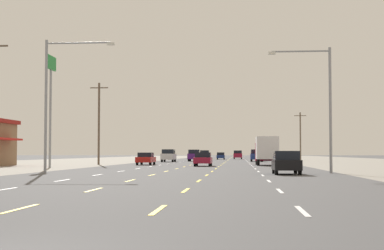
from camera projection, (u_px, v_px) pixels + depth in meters
The scene contains 19 objects.
ground_plane at pixel (208, 164), 73.21m from camera, with size 572.00×572.00×0.00m, color #4C4C4F.
lot_apron_left at pixel (17, 164), 75.15m from camera, with size 28.00×440.00×0.01m, color gray.
lane_markings at pixel (218, 160), 111.55m from camera, with size 10.64×227.60×0.01m.
signal_span_wire at pixel (133, 30), 16.51m from camera, with size 26.53×0.53×8.51m.
hatchback_far_right_nearest at pixel (286, 162), 38.36m from camera, with size 1.72×3.90×1.54m.
sedan_center_turn_near at pixel (203, 159), 62.27m from camera, with size 1.80×4.50×1.46m.
box_truck_far_right_mid at pixel (267, 149), 66.64m from camera, with size 2.40×7.20×3.23m.
sedan_far_left_midfar at pixel (146, 158), 68.88m from camera, with size 1.80×4.50×1.46m.
suv_far_left_far at pixel (169, 155), 91.96m from camera, with size 1.98×4.90×1.98m.
suv_far_right_farther at pixel (257, 155), 95.22m from camera, with size 1.98×4.90×1.98m.
suv_inner_left_farthest at pixel (194, 155), 98.92m from camera, with size 1.98×4.90×1.98m.
suv_inner_left_distant_a at pixel (205, 155), 124.64m from camera, with size 1.98×4.90×1.98m.
hatchback_center_turn_distant_b at pixel (221, 156), 126.60m from camera, with size 1.72×3.90×1.54m.
suv_inner_right_distant_c at pixel (238, 155), 134.24m from camera, with size 1.98×4.90×1.98m.
pole_sign_left_row_1 at pixel (51, 83), 55.41m from camera, with size 0.24×2.46×10.65m.
streetlight_left_row_0 at pixel (54, 94), 42.15m from camera, with size 5.10×0.26×9.63m.
streetlight_right_row_0 at pixel (323, 99), 40.61m from camera, with size 4.39×0.26×8.80m.
utility_pole_left_row_1 at pixel (99, 122), 70.74m from camera, with size 2.20×0.26×9.95m.
utility_pole_right_row_2 at pixel (300, 135), 107.21m from camera, with size 2.20×0.26×8.89m.
Camera 1 is at (3.71, -7.30, 1.41)m, focal length 54.53 mm.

